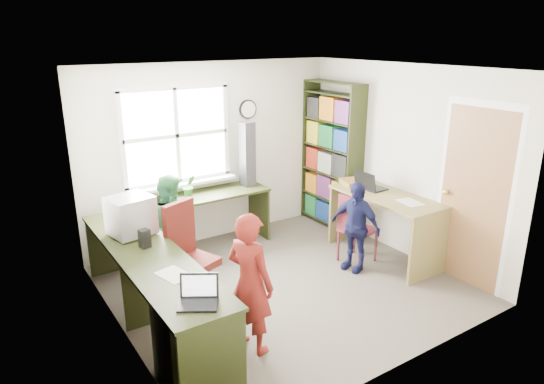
# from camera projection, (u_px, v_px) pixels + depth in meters

# --- Properties ---
(room) EXTENTS (3.64, 3.44, 2.44)m
(room) POSITION_uv_depth(u_px,v_px,m) (281.00, 181.00, 5.22)
(room) COLOR #474037
(room) RESTS_ON ground
(l_desk) EXTENTS (2.38, 2.95, 0.75)m
(l_desk) POSITION_uv_depth(u_px,v_px,m) (186.00, 292.00, 4.47)
(l_desk) COLOR black
(l_desk) RESTS_ON ground
(right_desk) EXTENTS (0.68, 1.45, 0.83)m
(right_desk) POSITION_uv_depth(u_px,v_px,m) (385.00, 212.00, 6.04)
(right_desk) COLOR olive
(right_desk) RESTS_ON ground
(bookshelf) EXTENTS (0.30, 1.02, 2.10)m
(bookshelf) POSITION_uv_depth(u_px,v_px,m) (331.00, 159.00, 7.01)
(bookshelf) COLOR black
(bookshelf) RESTS_ON ground
(swivel_chair) EXTENTS (0.65, 0.65, 1.08)m
(swivel_chair) POSITION_uv_depth(u_px,v_px,m) (189.00, 259.00, 5.10)
(swivel_chair) COLOR black
(swivel_chair) RESTS_ON ground
(wooden_chair) EXTENTS (0.44, 0.44, 0.89)m
(wooden_chair) POSITION_uv_depth(u_px,v_px,m) (355.00, 227.00, 5.93)
(wooden_chair) COLOR maroon
(wooden_chair) RESTS_ON ground
(crt_monitor) EXTENTS (0.48, 0.44, 0.41)m
(crt_monitor) POSITION_uv_depth(u_px,v_px,m) (131.00, 216.00, 4.95)
(crt_monitor) COLOR #949498
(crt_monitor) RESTS_ON l_desk
(laptop_left) EXTENTS (0.39, 0.37, 0.21)m
(laptop_left) POSITION_uv_depth(u_px,v_px,m) (199.00, 296.00, 3.73)
(laptop_left) COLOR black
(laptop_left) RESTS_ON l_desk
(laptop_right) EXTENTS (0.31, 0.37, 0.25)m
(laptop_right) POSITION_uv_depth(u_px,v_px,m) (369.00, 185.00, 6.18)
(laptop_right) COLOR black
(laptop_right) RESTS_ON right_desk
(speaker_a) EXTENTS (0.11, 0.11, 0.18)m
(speaker_a) POSITION_uv_depth(u_px,v_px,m) (145.00, 238.00, 4.68)
(speaker_a) COLOR black
(speaker_a) RESTS_ON l_desk
(speaker_b) EXTENTS (0.12, 0.12, 0.20)m
(speaker_b) POSITION_uv_depth(u_px,v_px,m) (126.00, 217.00, 5.21)
(speaker_b) COLOR black
(speaker_b) RESTS_ON l_desk
(cd_tower) EXTENTS (0.19, 0.18, 0.87)m
(cd_tower) POSITION_uv_depth(u_px,v_px,m) (247.00, 154.00, 6.52)
(cd_tower) COLOR black
(cd_tower) RESTS_ON l_desk
(game_box) EXTENTS (0.38, 0.38, 0.06)m
(game_box) POSITION_uv_depth(u_px,v_px,m) (354.00, 182.00, 6.39)
(game_box) COLOR red
(game_box) RESTS_ON right_desk
(paper_a) EXTENTS (0.28, 0.34, 0.00)m
(paper_a) POSITION_uv_depth(u_px,v_px,m) (174.00, 275.00, 4.17)
(paper_a) COLOR beige
(paper_a) RESTS_ON l_desk
(paper_b) EXTENTS (0.25, 0.33, 0.00)m
(paper_b) POSITION_uv_depth(u_px,v_px,m) (410.00, 202.00, 5.71)
(paper_b) COLOR beige
(paper_b) RESTS_ON right_desk
(potted_plant) EXTENTS (0.16, 0.13, 0.29)m
(potted_plant) POSITION_uv_depth(u_px,v_px,m) (189.00, 186.00, 6.10)
(potted_plant) COLOR #327D32
(potted_plant) RESTS_ON l_desk
(person_red) EXTENTS (0.46, 0.56, 1.31)m
(person_red) POSITION_uv_depth(u_px,v_px,m) (250.00, 283.00, 4.22)
(person_red) COLOR maroon
(person_red) RESTS_ON ground
(person_green) EXTENTS (0.63, 0.71, 1.22)m
(person_green) POSITION_uv_depth(u_px,v_px,m) (172.00, 225.00, 5.62)
(person_green) COLOR #2B6C34
(person_green) RESTS_ON ground
(person_navy) EXTENTS (0.43, 0.69, 1.10)m
(person_navy) POSITION_uv_depth(u_px,v_px,m) (355.00, 226.00, 5.75)
(person_navy) COLOR #12153A
(person_navy) RESTS_ON ground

